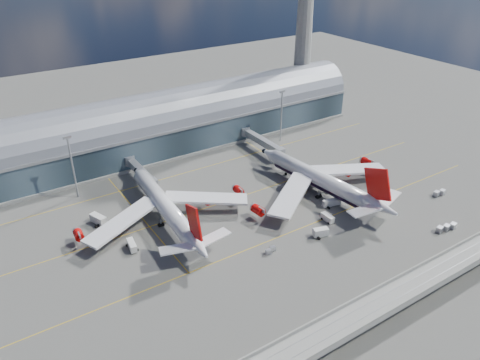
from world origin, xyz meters
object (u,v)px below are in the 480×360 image
service_truck_3 (327,218)px  control_tower (305,18)px  service_truck_2 (332,203)px  service_truck_5 (98,219)px  cargo_train_0 (271,250)px  airliner_right (321,180)px  service_truck_0 (132,245)px  cargo_train_1 (446,228)px  service_truck_4 (292,168)px  floodlight_mast_right (281,115)px  floodlight_mast_left (72,166)px  cargo_train_2 (439,193)px  airliner_left (166,208)px  service_truck_1 (321,232)px

service_truck_3 → control_tower: bearing=56.3°
service_truck_2 → service_truck_5: 86.36m
control_tower → cargo_train_0: control_tower is taller
airliner_right → service_truck_2: bearing=-112.3°
service_truck_0 → cargo_train_1: size_ratio=0.73×
cargo_train_1 → service_truck_4: bearing=3.6°
cargo_train_0 → service_truck_4: bearing=-29.6°
service_truck_0 → service_truck_5: bearing=109.6°
service_truck_4 → cargo_train_0: size_ratio=1.15×
floodlight_mast_right → service_truck_4: bearing=-118.6°
floodlight_mast_left → service_truck_5: (0.69, -23.01, -11.96)m
floodlight_mast_right → service_truck_3: floodlight_mast_right is taller
cargo_train_2 → service_truck_0: bearing=64.2°
service_truck_3 → cargo_train_2: size_ratio=0.91×
cargo_train_1 → service_truck_5: bearing=43.9°
airliner_left → cargo_train_0: size_ratio=14.52×
service_truck_5 → service_truck_3: bearing=-52.3°
service_truck_5 → cargo_train_1: bearing=-55.3°
cargo_train_1 → cargo_train_2: (18.75, 16.69, -0.01)m
service_truck_1 → airliner_left: bearing=64.9°
airliner_left → service_truck_0: 19.22m
floodlight_mast_left → airliner_left: size_ratio=0.38×
floodlight_mast_right → airliner_left: bearing=-155.6°
service_truck_2 → service_truck_5: service_truck_5 is taller
service_truck_4 → cargo_train_2: size_ratio=0.90×
airliner_right → service_truck_1: airliner_right is taller
service_truck_0 → service_truck_5: size_ratio=0.90×
airliner_right → service_truck_1: (-19.77, -22.53, -4.19)m
cargo_train_1 → cargo_train_2: size_ratio=1.50×
service_truck_3 → service_truck_4: 40.62m
floodlight_mast_right → cargo_train_0: floodlight_mast_right is taller
service_truck_2 → service_truck_4: size_ratio=1.43×
control_tower → service_truck_5: size_ratio=14.25×
cargo_train_2 → floodlight_mast_left: bearing=47.7°
control_tower → airliner_left: bearing=-150.7°
floodlight_mast_right → service_truck_1: size_ratio=4.57×
cargo_train_1 → control_tower: bearing=-26.4°
control_tower → service_truck_3: (-64.65, -94.67, -50.31)m
floodlight_mast_right → cargo_train_0: size_ratio=5.54×
control_tower → service_truck_0: control_tower is taller
floodlight_mast_right → service_truck_3: 74.00m
control_tower → service_truck_1: size_ratio=18.30×
control_tower → floodlight_mast_right: size_ratio=4.01×
airliner_left → cargo_train_2: (98.32, -41.54, -4.85)m
service_truck_0 → cargo_train_1: service_truck_0 is taller
airliner_right → floodlight_mast_right: bearing=64.0°
floodlight_mast_left → cargo_train_2: bearing=-32.7°
floodlight_mast_left → service_truck_1: floodlight_mast_left is taller
service_truck_2 → service_truck_4: (5.52, 31.06, 0.09)m
airliner_right → cargo_train_1: (19.56, -43.88, -4.68)m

